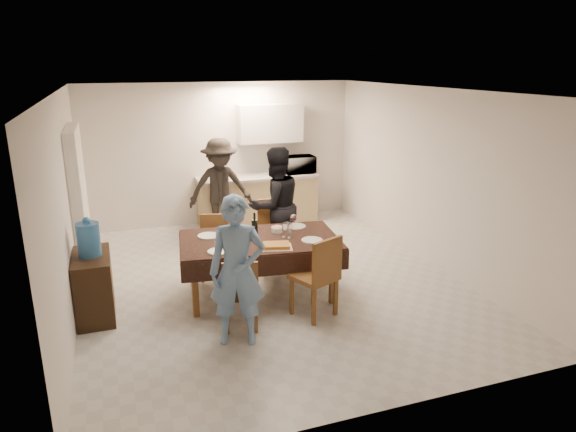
{
  "coord_description": "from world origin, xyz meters",
  "views": [
    {
      "loc": [
        -1.94,
        -6.34,
        2.94
      ],
      "look_at": [
        0.16,
        -0.3,
        1.02
      ],
      "focal_mm": 32.0,
      "sensor_mm": 36.0,
      "label": 1
    }
  ],
  "objects_px": {
    "wine_bottle": "(255,225)",
    "water_pitcher": "(287,230)",
    "person_kitchen": "(220,187)",
    "savoury_tart": "(276,246)",
    "person_near": "(237,271)",
    "dining_table": "(260,241)",
    "console": "(94,286)",
    "microwave": "(299,164)",
    "person_far": "(275,206)",
    "water_jug": "(88,240)"
  },
  "relations": [
    {
      "from": "console",
      "to": "water_pitcher",
      "type": "bearing_deg",
      "value": -3.16
    },
    {
      "from": "person_far",
      "to": "person_kitchen",
      "type": "relative_size",
      "value": 1.03
    },
    {
      "from": "savoury_tart",
      "to": "person_kitchen",
      "type": "distance_m",
      "value": 2.99
    },
    {
      "from": "wine_bottle",
      "to": "water_pitcher",
      "type": "height_order",
      "value": "wine_bottle"
    },
    {
      "from": "person_near",
      "to": "person_far",
      "type": "distance_m",
      "value": 2.37
    },
    {
      "from": "dining_table",
      "to": "person_far",
      "type": "bearing_deg",
      "value": 69.53
    },
    {
      "from": "water_jug",
      "to": "dining_table",
      "type": "bearing_deg",
      "value": -2.3
    },
    {
      "from": "wine_bottle",
      "to": "savoury_tart",
      "type": "xyz_separation_m",
      "value": [
        0.15,
        -0.43,
        -0.14
      ]
    },
    {
      "from": "wine_bottle",
      "to": "water_pitcher",
      "type": "bearing_deg",
      "value": -14.04
    },
    {
      "from": "person_near",
      "to": "microwave",
      "type": "bearing_deg",
      "value": 77.96
    },
    {
      "from": "water_pitcher",
      "to": "microwave",
      "type": "xyz_separation_m",
      "value": [
        1.32,
        3.11,
        0.2
      ]
    },
    {
      "from": "console",
      "to": "water_pitcher",
      "type": "xyz_separation_m",
      "value": [
        2.38,
        -0.13,
        0.48
      ]
    },
    {
      "from": "person_near",
      "to": "person_kitchen",
      "type": "distance_m",
      "value": 3.7
    },
    {
      "from": "wine_bottle",
      "to": "person_near",
      "type": "relative_size",
      "value": 0.2
    },
    {
      "from": "console",
      "to": "microwave",
      "type": "relative_size",
      "value": 1.44
    },
    {
      "from": "microwave",
      "to": "person_near",
      "type": "distance_m",
      "value": 4.67
    },
    {
      "from": "person_near",
      "to": "console",
      "type": "bearing_deg",
      "value": 158.98
    },
    {
      "from": "microwave",
      "to": "person_near",
      "type": "xyz_separation_m",
      "value": [
        -2.22,
        -4.11,
        -0.25
      ]
    },
    {
      "from": "wine_bottle",
      "to": "person_near",
      "type": "height_order",
      "value": "person_near"
    },
    {
      "from": "savoury_tart",
      "to": "water_pitcher",
      "type": "bearing_deg",
      "value": 52.85
    },
    {
      "from": "microwave",
      "to": "console",
      "type": "bearing_deg",
      "value": 38.8
    },
    {
      "from": "dining_table",
      "to": "savoury_tart",
      "type": "distance_m",
      "value": 0.4
    },
    {
      "from": "wine_bottle",
      "to": "microwave",
      "type": "relative_size",
      "value": 0.58
    },
    {
      "from": "savoury_tart",
      "to": "person_near",
      "type": "bearing_deg",
      "value": -134.13
    },
    {
      "from": "person_far",
      "to": "water_pitcher",
      "type": "bearing_deg",
      "value": 66.5
    },
    {
      "from": "water_jug",
      "to": "savoury_tart",
      "type": "bearing_deg",
      "value": -12.22
    },
    {
      "from": "microwave",
      "to": "wine_bottle",
      "type": "bearing_deg",
      "value": 60.26
    },
    {
      "from": "wine_bottle",
      "to": "savoury_tart",
      "type": "bearing_deg",
      "value": -70.77
    },
    {
      "from": "savoury_tart",
      "to": "person_near",
      "type": "distance_m",
      "value": 0.93
    },
    {
      "from": "dining_table",
      "to": "wine_bottle",
      "type": "height_order",
      "value": "wine_bottle"
    },
    {
      "from": "wine_bottle",
      "to": "person_kitchen",
      "type": "xyz_separation_m",
      "value": [
        0.1,
        2.56,
        -0.09
      ]
    },
    {
      "from": "water_jug",
      "to": "savoury_tart",
      "type": "relative_size",
      "value": 1.04
    },
    {
      "from": "savoury_tart",
      "to": "microwave",
      "type": "xyz_separation_m",
      "value": [
        1.57,
        3.44,
        0.27
      ]
    },
    {
      "from": "console",
      "to": "person_kitchen",
      "type": "relative_size",
      "value": 0.49
    },
    {
      "from": "console",
      "to": "microwave",
      "type": "height_order",
      "value": "microwave"
    },
    {
      "from": "console",
      "to": "savoury_tart",
      "type": "height_order",
      "value": "savoury_tart"
    },
    {
      "from": "water_pitcher",
      "to": "person_near",
      "type": "distance_m",
      "value": 1.35
    },
    {
      "from": "water_jug",
      "to": "person_near",
      "type": "height_order",
      "value": "person_near"
    },
    {
      "from": "person_near",
      "to": "water_pitcher",
      "type": "bearing_deg",
      "value": 64.34
    },
    {
      "from": "microwave",
      "to": "person_far",
      "type": "xyz_separation_m",
      "value": [
        -1.12,
        -2.01,
        -0.19
      ]
    },
    {
      "from": "water_pitcher",
      "to": "person_kitchen",
      "type": "bearing_deg",
      "value": 96.5
    },
    {
      "from": "water_jug",
      "to": "person_far",
      "type": "bearing_deg",
      "value": 20.55
    },
    {
      "from": "dining_table",
      "to": "console",
      "type": "distance_m",
      "value": 2.06
    },
    {
      "from": "water_pitcher",
      "to": "person_kitchen",
      "type": "relative_size",
      "value": 0.11
    },
    {
      "from": "microwave",
      "to": "person_near",
      "type": "relative_size",
      "value": 0.35
    },
    {
      "from": "dining_table",
      "to": "water_pitcher",
      "type": "bearing_deg",
      "value": -0.95
    },
    {
      "from": "water_jug",
      "to": "console",
      "type": "bearing_deg",
      "value": -90.0
    },
    {
      "from": "person_near",
      "to": "savoury_tart",
      "type": "bearing_deg",
      "value": 62.2
    },
    {
      "from": "water_jug",
      "to": "wine_bottle",
      "type": "height_order",
      "value": "water_jug"
    },
    {
      "from": "savoury_tart",
      "to": "person_near",
      "type": "height_order",
      "value": "person_near"
    }
  ]
}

